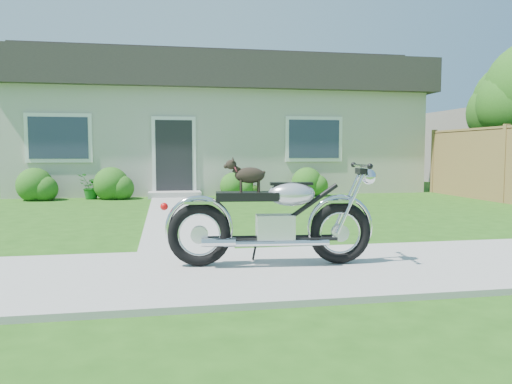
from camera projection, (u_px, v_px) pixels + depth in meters
ground at (334, 269)px, 5.28m from camera, size 80.00×80.00×0.00m
sidewalk at (334, 267)px, 5.28m from camera, size 24.00×2.20×0.04m
walkway at (178, 213)px, 9.92m from camera, size 1.20×8.00×0.03m
house at (217, 124)px, 16.87m from camera, size 12.60×7.03×4.50m
fence at (505, 164)px, 11.97m from camera, size 0.12×6.62×1.90m
shrub_row at (162, 184)px, 13.26m from camera, size 8.07×0.91×0.91m
potted_plant_left at (91, 187)px, 12.98m from camera, size 0.77×0.78×0.66m
potted_plant_right at (251, 183)px, 13.74m from camera, size 0.59×0.59×0.75m
motorcycle_with_dog at (275, 218)px, 5.27m from camera, size 2.22×0.60×1.12m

